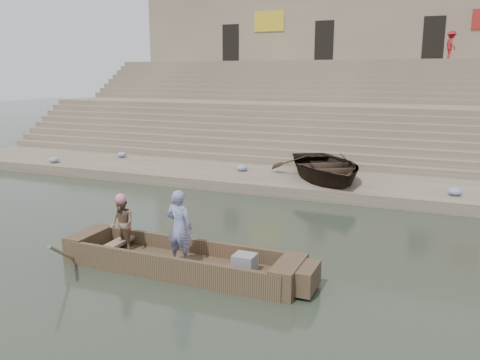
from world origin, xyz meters
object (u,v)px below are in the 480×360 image
Objects in this scene: beached_rowboat at (325,166)px; standing_man at (179,227)px; pedestrian at (451,45)px; rowing_man at (122,224)px; main_rowboat at (180,266)px; television at (244,263)px.

standing_man is at bearing -127.75° from beached_rowboat.
rowing_man is at bearing 143.37° from pedestrian.
rowing_man reaches higher than main_rowboat.
pedestrian is (6.86, 23.63, 5.15)m from rowing_man.
beached_rowboat is 2.92× the size of pedestrian.
pedestrian is (3.69, 23.71, 5.62)m from television.
beached_rowboat reaches higher than television.
pedestrian is (5.25, 23.71, 5.93)m from main_rowboat.
pedestrian is at bearing 81.15° from television.
rowing_man is at bearing -137.90° from beached_rowboat.
standing_man is at bearing 19.01° from rowing_man.
rowing_man is 2.91× the size of television.
television is (1.56, 0.00, 0.31)m from main_rowboat.
rowing_man is 9.46m from beached_rowboat.
beached_rowboat is (2.78, 9.04, 0.02)m from rowing_man.
pedestrian reaches higher than main_rowboat.
beached_rowboat reaches higher than main_rowboat.
pedestrian reaches higher than beached_rowboat.
standing_man reaches higher than beached_rowboat.
main_rowboat is 1.79m from rowing_man.
standing_man is 1.26× the size of rowing_man.
television is 9.14m from beached_rowboat.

